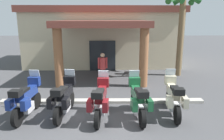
{
  "coord_description": "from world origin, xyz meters",
  "views": [
    {
      "loc": [
        0.5,
        -7.0,
        3.57
      ],
      "look_at": [
        0.61,
        2.9,
        1.2
      ],
      "focal_mm": 34.37,
      "sensor_mm": 36.0,
      "label": 1
    }
  ],
  "objects_px": {
    "motorcycle_cream": "(174,97)",
    "palm_tree_near_portico": "(182,15)",
    "pedestrian": "(103,66)",
    "motorcycle_green": "(138,100)",
    "motel_building": "(103,35)",
    "motorcycle_black": "(64,98)",
    "motorcycle_blue": "(26,99)",
    "motorcycle_maroon": "(100,100)"
  },
  "relations": [
    {
      "from": "motorcycle_black",
      "to": "pedestrian",
      "type": "height_order",
      "value": "pedestrian"
    },
    {
      "from": "motorcycle_green",
      "to": "pedestrian",
      "type": "height_order",
      "value": "pedestrian"
    },
    {
      "from": "motorcycle_maroon",
      "to": "pedestrian",
      "type": "distance_m",
      "value": 4.16
    },
    {
      "from": "motorcycle_maroon",
      "to": "palm_tree_near_portico",
      "type": "relative_size",
      "value": 0.41
    },
    {
      "from": "motorcycle_black",
      "to": "palm_tree_near_portico",
      "type": "relative_size",
      "value": 0.41
    },
    {
      "from": "palm_tree_near_portico",
      "to": "motorcycle_black",
      "type": "bearing_deg",
      "value": -136.13
    },
    {
      "from": "motel_building",
      "to": "motorcycle_black",
      "type": "bearing_deg",
      "value": -97.47
    },
    {
      "from": "motorcycle_green",
      "to": "palm_tree_near_portico",
      "type": "height_order",
      "value": "palm_tree_near_portico"
    },
    {
      "from": "motorcycle_blue",
      "to": "motorcycle_cream",
      "type": "distance_m",
      "value": 5.47
    },
    {
      "from": "motorcycle_cream",
      "to": "palm_tree_near_portico",
      "type": "distance_m",
      "value": 6.93
    },
    {
      "from": "motorcycle_maroon",
      "to": "palm_tree_near_portico",
      "type": "distance_m",
      "value": 8.36
    },
    {
      "from": "motel_building",
      "to": "palm_tree_near_portico",
      "type": "bearing_deg",
      "value": -41.7
    },
    {
      "from": "motorcycle_maroon",
      "to": "motorcycle_cream",
      "type": "relative_size",
      "value": 1.0
    },
    {
      "from": "motorcycle_maroon",
      "to": "motorcycle_green",
      "type": "height_order",
      "value": "same"
    },
    {
      "from": "motorcycle_cream",
      "to": "pedestrian",
      "type": "xyz_separation_m",
      "value": [
        -2.78,
        3.86,
        0.34
      ]
    },
    {
      "from": "motorcycle_maroon",
      "to": "palm_tree_near_portico",
      "type": "bearing_deg",
      "value": -31.77
    },
    {
      "from": "motorcycle_black",
      "to": "motorcycle_blue",
      "type": "bearing_deg",
      "value": 100.21
    },
    {
      "from": "motorcycle_black",
      "to": "pedestrian",
      "type": "distance_m",
      "value": 4.12
    },
    {
      "from": "pedestrian",
      "to": "motorcycle_blue",
      "type": "bearing_deg",
      "value": 133.75
    },
    {
      "from": "pedestrian",
      "to": "palm_tree_near_portico",
      "type": "bearing_deg",
      "value": -79.69
    },
    {
      "from": "motorcycle_blue",
      "to": "pedestrian",
      "type": "bearing_deg",
      "value": -29.46
    },
    {
      "from": "motorcycle_maroon",
      "to": "motorcycle_blue",
      "type": "bearing_deg",
      "value": 92.68
    },
    {
      "from": "motel_building",
      "to": "palm_tree_near_portico",
      "type": "xyz_separation_m",
      "value": [
        4.96,
        -4.27,
        1.55
      ]
    },
    {
      "from": "motorcycle_maroon",
      "to": "motorcycle_green",
      "type": "xyz_separation_m",
      "value": [
        1.37,
        0.04,
        0.0
      ]
    },
    {
      "from": "palm_tree_near_portico",
      "to": "motorcycle_blue",
      "type": "bearing_deg",
      "value": -141.39
    },
    {
      "from": "motorcycle_black",
      "to": "palm_tree_near_portico",
      "type": "xyz_separation_m",
      "value": [
        6.12,
        5.88,
        3.11
      ]
    },
    {
      "from": "motorcycle_blue",
      "to": "motorcycle_green",
      "type": "relative_size",
      "value": 1.0
    },
    {
      "from": "motorcycle_blue",
      "to": "motorcycle_green",
      "type": "bearing_deg",
      "value": -87.06
    },
    {
      "from": "motorcycle_cream",
      "to": "palm_tree_near_portico",
      "type": "relative_size",
      "value": 0.41
    },
    {
      "from": "motorcycle_blue",
      "to": "motorcycle_maroon",
      "type": "relative_size",
      "value": 1.0
    },
    {
      "from": "motel_building",
      "to": "motorcycle_black",
      "type": "distance_m",
      "value": 10.33
    },
    {
      "from": "motel_building",
      "to": "motorcycle_cream",
      "type": "relative_size",
      "value": 5.38
    },
    {
      "from": "motorcycle_blue",
      "to": "motorcycle_green",
      "type": "distance_m",
      "value": 4.11
    },
    {
      "from": "motel_building",
      "to": "motorcycle_maroon",
      "type": "bearing_deg",
      "value": -89.8
    },
    {
      "from": "motorcycle_blue",
      "to": "pedestrian",
      "type": "distance_m",
      "value": 4.82
    },
    {
      "from": "motorcycle_cream",
      "to": "motorcycle_green",
      "type": "bearing_deg",
      "value": 104.73
    },
    {
      "from": "motorcycle_black",
      "to": "palm_tree_near_portico",
      "type": "distance_m",
      "value": 9.04
    },
    {
      "from": "motel_building",
      "to": "motorcycle_blue",
      "type": "xyz_separation_m",
      "value": [
        -2.52,
        -10.25,
        -1.57
      ]
    },
    {
      "from": "motorcycle_cream",
      "to": "pedestrian",
      "type": "distance_m",
      "value": 4.77
    },
    {
      "from": "motorcycle_blue",
      "to": "motorcycle_black",
      "type": "bearing_deg",
      "value": -81.37
    },
    {
      "from": "motorcycle_green",
      "to": "motorcycle_black",
      "type": "bearing_deg",
      "value": 81.39
    },
    {
      "from": "motorcycle_maroon",
      "to": "motel_building",
      "type": "bearing_deg",
      "value": 7.14
    }
  ]
}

